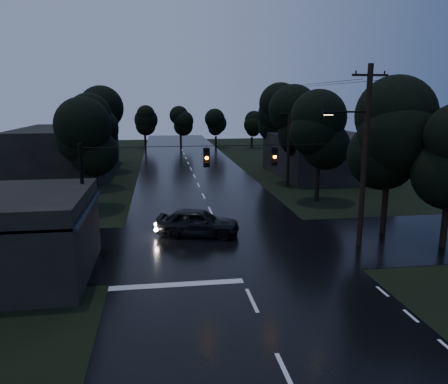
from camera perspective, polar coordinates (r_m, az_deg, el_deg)
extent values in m
plane|color=black|center=(14.42, 8.11, -22.56)|extent=(160.00, 160.00, 0.00)
cube|color=black|center=(42.29, -3.36, 0.89)|extent=(12.00, 120.00, 0.02)
cube|color=black|center=(24.99, 0.31, -7.03)|extent=(60.00, 9.00, 0.02)
cube|color=black|center=(21.91, -25.21, -2.22)|extent=(6.00, 7.00, 0.12)
cube|color=black|center=(21.22, -17.44, -2.05)|extent=(0.30, 7.00, 0.15)
cylinder|color=black|center=(18.93, -19.11, -9.26)|extent=(0.10, 0.10, 3.00)
cylinder|color=black|center=(24.55, -16.59, -4.22)|extent=(0.10, 0.10, 3.00)
cube|color=#FFDA66|center=(19.98, -18.11, -5.04)|extent=(0.06, 1.60, 0.50)
cube|color=#FFDA66|center=(22.55, -16.99, -3.04)|extent=(0.06, 1.20, 0.50)
cube|color=black|center=(48.99, 12.77, 4.75)|extent=(10.00, 14.00, 4.40)
cube|color=black|center=(52.70, -19.81, 5.16)|extent=(10.00, 16.00, 5.00)
cylinder|color=black|center=(25.13, 17.89, 4.23)|extent=(0.30, 0.30, 10.00)
cube|color=black|center=(24.97, 18.56, 14.28)|extent=(2.00, 0.12, 0.12)
cylinder|color=black|center=(24.48, 15.92, 10.04)|extent=(2.20, 0.10, 0.10)
cube|color=black|center=(24.05, 13.49, 10.02)|extent=(0.60, 0.25, 0.18)
cube|color=#FFB266|center=(24.05, 13.48, 9.78)|extent=(0.45, 0.18, 0.03)
cylinder|color=black|center=(41.33, 8.42, 5.78)|extent=(0.30, 0.30, 7.50)
cube|color=black|center=(41.12, 8.56, 10.15)|extent=(2.00, 0.12, 0.12)
cylinder|color=black|center=(23.27, -17.88, -1.37)|extent=(0.18, 0.18, 6.00)
cylinder|color=black|center=(22.75, 0.71, 6.08)|extent=(15.00, 0.03, 0.03)
cube|color=black|center=(22.66, -2.30, 4.52)|extent=(0.32, 0.25, 1.00)
sphere|color=orange|center=(22.52, -2.26, 4.47)|extent=(0.18, 0.18, 0.18)
cube|color=black|center=(23.32, 6.56, 4.66)|extent=(0.32, 0.25, 1.00)
sphere|color=orange|center=(23.17, 6.65, 4.61)|extent=(0.18, 0.18, 0.18)
cylinder|color=black|center=(28.68, 20.18, -2.35)|extent=(0.36, 0.36, 2.80)
sphere|color=black|center=(28.07, 20.68, 4.39)|extent=(4.48, 4.48, 4.48)
sphere|color=black|center=(27.95, 20.86, 6.82)|extent=(4.48, 4.48, 4.48)
sphere|color=black|center=(27.89, 21.05, 9.27)|extent=(4.48, 4.48, 4.48)
cylinder|color=black|center=(27.31, 26.83, -4.00)|extent=(0.36, 0.36, 2.45)
cylinder|color=black|center=(34.49, -17.24, -0.11)|extent=(0.36, 0.36, 2.45)
sphere|color=black|center=(34.02, -17.55, 4.79)|extent=(3.92, 3.92, 3.92)
sphere|color=black|center=(33.91, -17.66, 6.55)|extent=(3.92, 3.92, 3.92)
sphere|color=black|center=(33.84, -17.78, 8.32)|extent=(3.92, 3.92, 3.92)
cylinder|color=black|center=(42.34, -16.45, 2.23)|extent=(0.36, 0.36, 2.62)
sphere|color=black|center=(41.94, -16.71, 6.53)|extent=(4.20, 4.20, 4.20)
sphere|color=black|center=(41.86, -16.80, 8.06)|extent=(4.20, 4.20, 4.20)
sphere|color=black|center=(41.81, -16.89, 9.59)|extent=(4.20, 4.20, 4.20)
cylinder|color=black|center=(52.21, -15.63, 4.15)|extent=(0.36, 0.36, 2.80)
sphere|color=black|center=(51.88, -15.84, 7.87)|extent=(4.48, 4.48, 4.48)
sphere|color=black|center=(51.82, -15.91, 9.19)|extent=(4.48, 4.48, 4.48)
sphere|color=black|center=(51.78, -15.99, 10.52)|extent=(4.48, 4.48, 4.48)
cylinder|color=black|center=(36.29, 12.07, 0.89)|extent=(0.36, 0.36, 2.62)
sphere|color=black|center=(35.82, 12.29, 5.90)|extent=(4.20, 4.20, 4.20)
sphere|color=black|center=(35.72, 12.37, 7.69)|extent=(4.20, 4.20, 4.20)
sphere|color=black|center=(35.66, 12.45, 9.49)|extent=(4.20, 4.20, 4.20)
cylinder|color=black|center=(43.91, 9.21, 3.03)|extent=(0.36, 0.36, 2.80)
sphere|color=black|center=(43.52, 9.36, 7.45)|extent=(4.48, 4.48, 4.48)
sphere|color=black|center=(43.44, 9.41, 9.03)|extent=(4.48, 4.48, 4.48)
sphere|color=black|center=(43.40, 9.47, 10.61)|extent=(4.48, 4.48, 4.48)
cylinder|color=black|center=(53.58, 6.62, 4.80)|extent=(0.36, 0.36, 2.97)
sphere|color=black|center=(53.25, 6.72, 8.66)|extent=(4.76, 4.76, 4.76)
sphere|color=black|center=(53.19, 6.75, 10.03)|extent=(4.76, 4.76, 4.76)
sphere|color=black|center=(53.16, 6.79, 11.40)|extent=(4.76, 4.76, 4.76)
imported|color=black|center=(26.57, -3.42, -3.95)|extent=(5.32, 3.12, 1.70)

